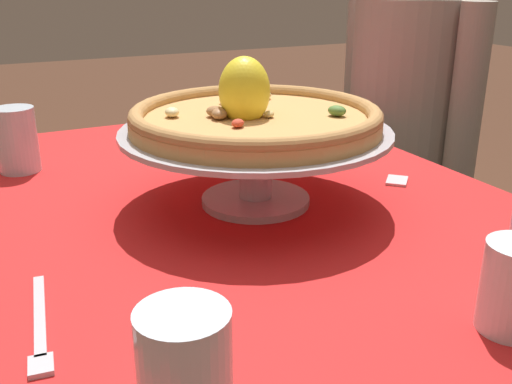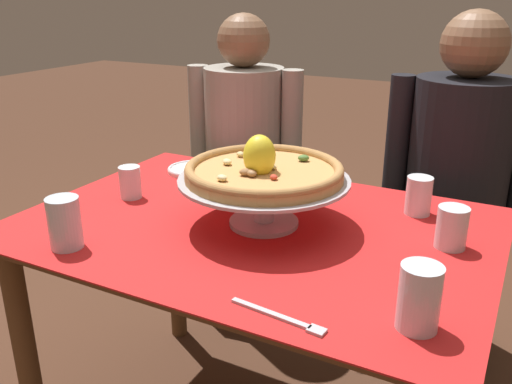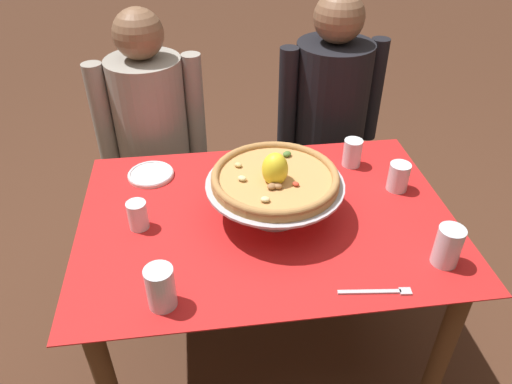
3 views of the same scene
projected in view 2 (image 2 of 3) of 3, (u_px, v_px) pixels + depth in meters
dining_table at (254, 261)px, 1.45m from camera, size 1.20×0.85×0.72m
pizza_stand at (264, 190)px, 1.37m from camera, size 0.43×0.43×0.13m
pizza at (264, 170)px, 1.35m from camera, size 0.40×0.40×0.11m
water_glass_back_right at (418, 198)px, 1.46m from camera, size 0.07×0.07×0.10m
water_glass_side_right at (451, 230)px, 1.27m from camera, size 0.07×0.07×0.10m
water_glass_front_left at (65, 226)px, 1.26m from camera, size 0.08×0.08×0.12m
water_glass_front_right at (419, 302)px, 0.96m from camera, size 0.08×0.08×0.12m
water_glass_side_left at (130, 184)px, 1.57m from camera, size 0.06×0.06×0.09m
side_plate at (193, 169)px, 1.81m from camera, size 0.16×0.16×0.02m
dinner_fork at (282, 318)px, 1.00m from camera, size 0.20×0.04×0.01m
sugar_packet at (312, 192)px, 1.62m from camera, size 0.06×0.06×0.00m
diner_left at (245, 180)px, 2.19m from camera, size 0.46×0.35×1.21m
diner_right at (453, 203)px, 1.87m from camera, size 0.49×0.37×1.23m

